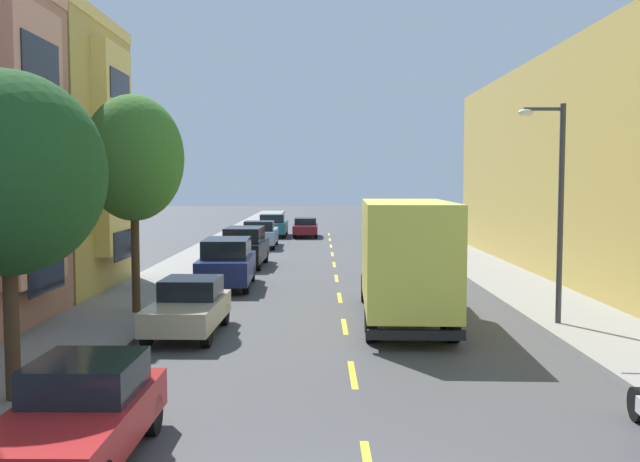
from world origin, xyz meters
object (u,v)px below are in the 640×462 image
(parked_wagon_white, at_px, (393,230))
(moving_burgundy_sedan, at_px, (306,227))
(delivery_box_truck, at_px, (405,254))
(street_lamp, at_px, (556,196))
(street_tree_second, at_px, (134,159))
(parked_pickup_sky, at_px, (261,235))
(parked_suv_black, at_px, (245,246))
(street_tree_nearest, at_px, (7,174))
(parked_suv_navy, at_px, (227,263))
(parked_pickup_silver, at_px, (409,241))
(parked_hatchback_champagne, at_px, (189,307))
(parked_hatchback_red, at_px, (79,415))
(parked_pickup_teal, at_px, (274,226))
(parked_sedan_orange, at_px, (386,225))

(parked_wagon_white, bearing_deg, moving_burgundy_sedan, 147.63)
(delivery_box_truck, bearing_deg, street_lamp, -11.39)
(street_tree_second, distance_m, parked_pickup_sky, 22.93)
(parked_wagon_white, relative_size, parked_pickup_sky, 0.89)
(street_tree_second, xyz_separation_m, delivery_box_truck, (8.19, -0.84, -2.85))
(parked_suv_black, height_order, moving_burgundy_sedan, parked_suv_black)
(street_tree_nearest, relative_size, parked_suv_navy, 1.25)
(street_tree_second, distance_m, delivery_box_truck, 8.71)
(parked_pickup_silver, bearing_deg, street_tree_nearest, -112.09)
(parked_hatchback_champagne, distance_m, parked_pickup_sky, 25.01)
(parked_hatchback_red, distance_m, parked_suv_navy, 17.25)
(street_lamp, bearing_deg, parked_pickup_silver, 95.08)
(parked_hatchback_champagne, height_order, parked_wagon_white, same)
(street_tree_second, distance_m, parked_hatchback_champagne, 5.27)
(parked_pickup_silver, distance_m, moving_burgundy_sedan, 14.70)
(parked_hatchback_red, distance_m, parked_pickup_silver, 30.08)
(parked_pickup_teal, bearing_deg, parked_wagon_white, -26.04)
(parked_suv_black, bearing_deg, parked_pickup_sky, 90.33)
(parked_wagon_white, bearing_deg, parked_sedan_orange, 88.96)
(street_tree_second, height_order, moving_burgundy_sedan, street_tree_second)
(street_lamp, height_order, parked_wagon_white, street_lamp)
(parked_pickup_silver, relative_size, parked_pickup_teal, 1.00)
(parked_sedan_orange, bearing_deg, parked_pickup_teal, -165.90)
(parked_pickup_silver, distance_m, parked_pickup_teal, 16.11)
(parked_pickup_sky, bearing_deg, parked_sedan_orange, 50.65)
(parked_sedan_orange, distance_m, parked_pickup_teal, 8.99)
(parked_pickup_silver, bearing_deg, parked_suv_black, -151.12)
(delivery_box_truck, bearing_deg, parked_hatchback_champagne, -164.57)
(street_tree_nearest, distance_m, parked_pickup_teal, 40.10)
(street_tree_second, relative_size, parked_suv_black, 1.38)
(street_tree_second, xyz_separation_m, parked_suv_navy, (2.03, 5.90, -3.89))
(parked_suv_navy, bearing_deg, street_tree_second, -108.95)
(parked_suv_black, height_order, parked_pickup_sky, parked_suv_black)
(parked_sedan_orange, xyz_separation_m, parked_pickup_sky, (-8.96, -10.92, 0.08))
(parked_hatchback_champagne, distance_m, parked_pickup_teal, 33.74)
(parked_suv_navy, relative_size, parked_pickup_teal, 0.92)
(parked_suv_black, height_order, parked_pickup_teal, parked_suv_black)
(street_lamp, xyz_separation_m, delivery_box_truck, (-4.15, 0.84, -1.75))
(parked_suv_black, bearing_deg, street_tree_nearest, -95.28)
(street_lamp, distance_m, parked_wagon_white, 28.89)
(parked_hatchback_red, distance_m, moving_burgundy_sedan, 42.34)
(street_tree_second, bearing_deg, parked_suv_black, 81.17)
(street_tree_nearest, distance_m, parked_pickup_sky, 31.42)
(parked_hatchback_red, xyz_separation_m, parked_pickup_sky, (-0.22, 33.84, 0.07))
(parked_pickup_sky, bearing_deg, moving_burgundy_sedan, 72.38)
(parked_pickup_sky, relative_size, moving_burgundy_sedan, 1.18)
(delivery_box_truck, distance_m, parked_hatchback_red, 12.19)
(delivery_box_truck, xyz_separation_m, parked_suv_black, (-6.21, 13.59, -1.03))
(street_lamp, distance_m, delivery_box_truck, 4.58)
(street_tree_second, distance_m, street_lamp, 12.50)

